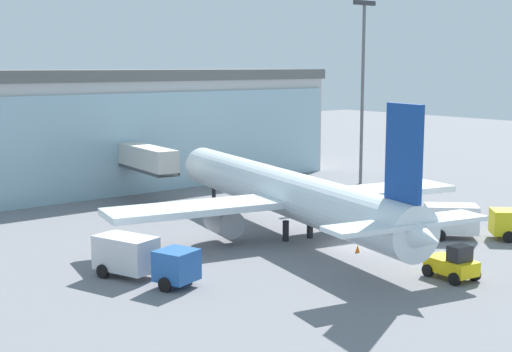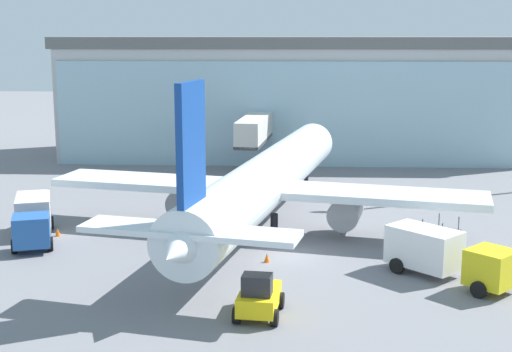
{
  "view_description": "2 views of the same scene",
  "coord_description": "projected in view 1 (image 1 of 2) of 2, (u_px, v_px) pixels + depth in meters",
  "views": [
    {
      "loc": [
        -38.09,
        -36.75,
        13.5
      ],
      "look_at": [
        -2.8,
        8.43,
        4.59
      ],
      "focal_mm": 50.0,
      "sensor_mm": 36.0,
      "label": 1
    },
    {
      "loc": [
        0.82,
        -42.29,
        13.53
      ],
      "look_at": [
        -2.33,
        6.55,
        3.62
      ],
      "focal_mm": 50.0,
      "sensor_mm": 36.0,
      "label": 2
    }
  ],
  "objects": [
    {
      "name": "fuel_truck",
      "position": [
        469.0,
        220.0,
        55.97
      ],
      "size": [
        6.78,
        6.65,
        2.65
      ],
      "rotation": [
        0.0,
        0.0,
        5.51
      ],
      "color": "yellow",
      "rests_on": "ground"
    },
    {
      "name": "pushback_tug",
      "position": [
        453.0,
        264.0,
        45.36
      ],
      "size": [
        2.43,
        3.35,
        2.3
      ],
      "rotation": [
        0.0,
        0.0,
        1.48
      ],
      "color": "yellow",
      "rests_on": "ground"
    },
    {
      "name": "safety_cone_nose",
      "position": [
        358.0,
        249.0,
        51.93
      ],
      "size": [
        0.36,
        0.36,
        0.55
      ],
      "primitive_type": "cone",
      "color": "orange",
      "rests_on": "ground"
    },
    {
      "name": "apron_light_mast",
      "position": [
        363.0,
        78.0,
        80.52
      ],
      "size": [
        3.2,
        0.4,
        20.65
      ],
      "color": "#59595E",
      "rests_on": "ground"
    },
    {
      "name": "safety_cone_wingtip",
      "position": [
        153.0,
        269.0,
        46.79
      ],
      "size": [
        0.36,
        0.36,
        0.55
      ],
      "primitive_type": "cone",
      "color": "orange",
      "rests_on": "ground"
    },
    {
      "name": "jet_bridge",
      "position": [
        141.0,
        159.0,
        71.5
      ],
      "size": [
        3.35,
        12.8,
        5.61
      ],
      "rotation": [
        0.0,
        0.0,
        1.48
      ],
      "color": "beige",
      "rests_on": "ground"
    },
    {
      "name": "baggage_cart",
      "position": [
        403.0,
        214.0,
        62.9
      ],
      "size": [
        3.0,
        3.18,
        1.5
      ],
      "rotation": [
        0.0,
        0.0,
        0.89
      ],
      "color": "slate",
      "rests_on": "ground"
    },
    {
      "name": "airplane",
      "position": [
        286.0,
        193.0,
        57.12
      ],
      "size": [
        30.1,
        37.36,
        11.23
      ],
      "rotation": [
        0.0,
        0.0,
        1.37
      ],
      "color": "white",
      "rests_on": "ground"
    },
    {
      "name": "ground",
      "position": [
        354.0,
        246.0,
        53.86
      ],
      "size": [
        240.0,
        240.0,
        0.0
      ],
      "primitive_type": "plane",
      "color": "slate"
    },
    {
      "name": "catering_truck",
      "position": [
        142.0,
        257.0,
        45.12
      ],
      "size": [
        4.44,
        7.62,
        2.65
      ],
      "rotation": [
        0.0,
        0.0,
        5.04
      ],
      "color": "#2659A5",
      "rests_on": "ground"
    },
    {
      "name": "terminal_building",
      "position": [
        124.0,
        127.0,
        81.24
      ],
      "size": [
        50.83,
        14.63,
        13.03
      ],
      "rotation": [
        0.0,
        0.0,
        0.02
      ],
      "color": "#B7B7B7",
      "rests_on": "ground"
    }
  ]
}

